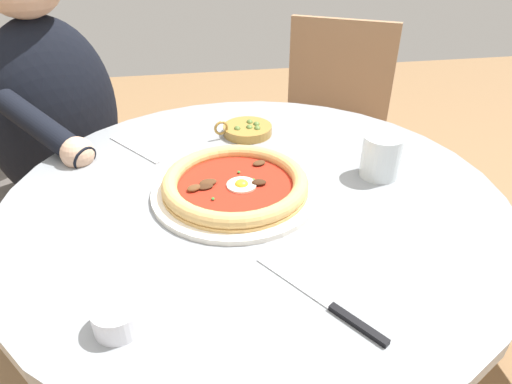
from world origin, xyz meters
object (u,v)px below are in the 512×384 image
object	(u,v)px
water_glass	(381,159)
cafe_chair_diner	(46,165)
dining_table	(255,267)
fork_utensil	(134,149)
olive_pan	(247,130)
diner_person	(71,178)
ramekin_capers	(117,317)
pizza_on_plate	(235,185)
steak_knife	(336,310)
cafe_chair_spare_near	(331,120)

from	to	relation	value
water_glass	cafe_chair_diner	distance (m)	1.02
dining_table	fork_utensil	world-z (taller)	fork_utensil
olive_pan	diner_person	size ratio (longest dim) A/B	0.12
water_glass	ramekin_capers	xyz separation A→B (m)	(0.31, -0.48, -0.02)
water_glass	ramekin_capers	bearing A→B (deg)	-56.92
water_glass	ramekin_capers	distance (m)	0.57
pizza_on_plate	diner_person	bearing A→B (deg)	-138.88
water_glass	diner_person	distance (m)	0.89
olive_pan	cafe_chair_diner	bearing A→B (deg)	-120.22
dining_table	steak_knife	bearing A→B (deg)	11.24
cafe_chair_diner	cafe_chair_spare_near	bearing A→B (deg)	98.98
pizza_on_plate	steak_knife	xyz separation A→B (m)	(0.31, 0.10, -0.01)
dining_table	fork_utensil	distance (m)	0.37
pizza_on_plate	cafe_chair_diner	distance (m)	0.82
fork_utensil	diner_person	world-z (taller)	diner_person
water_glass	cafe_chair_spare_near	distance (m)	0.77
diner_person	steak_knife	bearing A→B (deg)	33.10
cafe_chair_diner	ramekin_capers	bearing A→B (deg)	20.40
dining_table	pizza_on_plate	distance (m)	0.21
water_glass	dining_table	bearing A→B (deg)	-83.79
water_glass	steak_knife	distance (m)	0.39
ramekin_capers	olive_pan	world-z (taller)	olive_pan
dining_table	cafe_chair_diner	size ratio (longest dim) A/B	1.12
dining_table	pizza_on_plate	bearing A→B (deg)	-101.92
water_glass	diner_person	bearing A→B (deg)	-123.10
dining_table	olive_pan	size ratio (longest dim) A/B	6.79
steak_knife	cafe_chair_diner	world-z (taller)	cafe_chair_diner
pizza_on_plate	cafe_chair_diner	xyz separation A→B (m)	(-0.59, -0.52, -0.23)
ramekin_capers	fork_utensil	size ratio (longest dim) A/B	0.43
pizza_on_plate	fork_utensil	xyz separation A→B (m)	(-0.21, -0.20, -0.02)
steak_knife	ramekin_capers	world-z (taller)	ramekin_capers
steak_knife	olive_pan	size ratio (longest dim) A/B	1.39
pizza_on_plate	cafe_chair_diner	world-z (taller)	cafe_chair_diner
steak_knife	cafe_chair_diner	distance (m)	1.11
steak_knife	olive_pan	bearing A→B (deg)	-176.34
steak_knife	water_glass	bearing A→B (deg)	149.64
steak_knife	cafe_chair_diner	xyz separation A→B (m)	(-0.90, -0.61, -0.22)
fork_utensil	steak_knife	bearing A→B (deg)	29.47
pizza_on_plate	cafe_chair_spare_near	distance (m)	0.89
dining_table	diner_person	world-z (taller)	diner_person
pizza_on_plate	water_glass	xyz separation A→B (m)	(-0.02, 0.29, 0.02)
diner_person	fork_utensil	bearing A→B (deg)	39.24
olive_pan	ramekin_capers	bearing A→B (deg)	-24.55
olive_pan	cafe_chair_diner	size ratio (longest dim) A/B	0.17
steak_knife	olive_pan	xyz separation A→B (m)	(-0.57, -0.04, 0.01)
water_glass	cafe_chair_spare_near	xyz separation A→B (m)	(-0.72, 0.15, -0.24)
pizza_on_plate	steak_knife	distance (m)	0.33
diner_person	cafe_chair_diner	world-z (taller)	diner_person
olive_pan	cafe_chair_spare_near	xyz separation A→B (m)	(-0.49, 0.38, -0.21)
steak_knife	diner_person	xyz separation A→B (m)	(-0.80, -0.52, -0.22)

